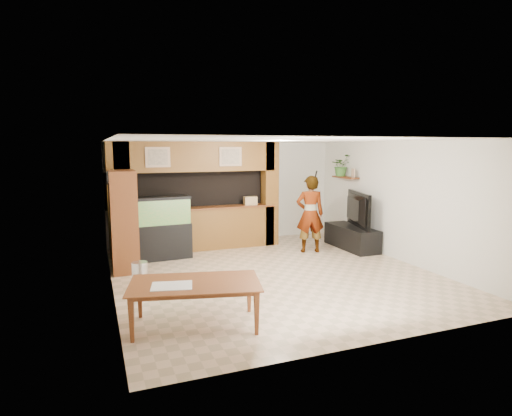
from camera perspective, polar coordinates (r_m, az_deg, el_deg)
name	(u,v)px	position (r m, az deg, el deg)	size (l,w,h in m)	color
floor	(273,274)	(8.53, 2.33, -8.75)	(6.50, 6.50, 0.00)	tan
ceiling	(274,140)	(8.16, 2.43, 9.00)	(6.50, 6.50, 0.00)	white
wall_back	(225,192)	(11.28, -4.19, 2.14)	(6.00, 6.00, 0.00)	beige
wall_left	(110,218)	(7.58, -18.92, -1.24)	(6.50, 6.50, 0.00)	beige
wall_right	(400,201)	(9.82, 18.67, 0.83)	(6.50, 6.50, 0.00)	beige
partition	(194,195)	(10.44, -8.20, 1.66)	(4.20, 0.99, 2.60)	brown
wall_clock	(108,178)	(8.51, -19.14, 3.80)	(0.05, 0.25, 0.25)	black
wall_shelf	(345,177)	(11.26, 11.83, 4.02)	(0.25, 0.90, 0.04)	brown
pantry_cabinet	(124,221)	(8.91, -17.24, -1.70)	(0.50, 0.83, 2.02)	brown
trash_can	(140,276)	(7.82, -15.22, -8.73)	(0.27, 0.27, 0.49)	#B2B2B7
aquarium	(162,229)	(9.70, -12.48, -2.69)	(1.26, 0.47, 1.40)	black
tv_stand	(352,237)	(10.79, 12.63, -3.84)	(0.60, 1.63, 0.54)	black
television	(353,209)	(10.67, 12.75, -0.17)	(1.48, 0.19, 0.85)	black
photo_frame	(353,173)	(10.97, 12.82, 4.56)	(0.03, 0.17, 0.22)	tan
potted_plant	(341,165)	(11.38, 11.26, 5.60)	(0.51, 0.44, 0.56)	#376729
person	(310,214)	(10.14, 7.22, -0.81)	(0.66, 0.44, 1.82)	#9A8654
microphone	(316,174)	(9.92, 8.01, 4.51)	(0.04, 0.04, 0.16)	black
dining_table	(195,305)	(6.11, -8.09, -12.69)	(1.79, 1.00, 0.63)	brown
newspaper_a	(172,286)	(5.94, -11.17, -10.14)	(0.54, 0.39, 0.01)	silver
counter_box	(250,201)	(10.67, -0.78, 0.98)	(0.32, 0.21, 0.21)	tan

